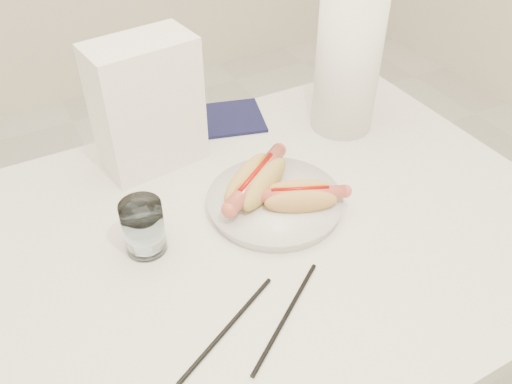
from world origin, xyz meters
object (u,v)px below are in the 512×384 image
table (233,261)px  plate (275,203)px  hotdog_left (256,181)px  napkin_box (147,105)px  water_glass (143,227)px  paper_towel_roll (348,63)px  hotdog_right (300,197)px

table → plate: plate is taller
hotdog_left → napkin_box: size_ratio=0.69×
table → napkin_box: napkin_box is taller
water_glass → paper_towel_roll: 0.55m
table → plate: (0.10, 0.03, 0.07)m
table → napkin_box: 0.34m
plate → hotdog_left: size_ratio=1.35×
plate → paper_towel_roll: paper_towel_roll is taller
plate → hotdog_left: hotdog_left is taller
plate → table: bearing=-161.6°
plate → paper_towel_roll: 0.35m
plate → hotdog_right: 0.06m
napkin_box → paper_towel_roll: bearing=-16.7°
table → hotdog_left: (0.08, 0.07, 0.10)m
hotdog_right → water_glass: size_ratio=1.65×
table → plate: bearing=18.4°
water_glass → napkin_box: bearing=66.4°
hotdog_left → table: bearing=-174.9°
hotdog_left → hotdog_right: bearing=-88.8°
hotdog_right → water_glass: bearing=-166.5°
plate → water_glass: (-0.24, 0.01, 0.04)m
plate → water_glass: 0.25m
table → napkin_box: bearing=97.7°
table → water_glass: bearing=160.8°
water_glass → napkin_box: 0.26m
hotdog_left → paper_towel_roll: size_ratio=0.59×
plate → hotdog_right: size_ratio=1.51×
water_glass → paper_towel_roll: bearing=17.1°
napkin_box → paper_towel_roll: paper_towel_roll is taller
hotdog_left → hotdog_right: hotdog_left is taller
hotdog_right → napkin_box: 0.34m
plate → paper_towel_roll: (0.27, 0.17, 0.14)m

